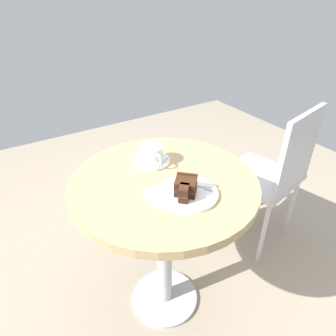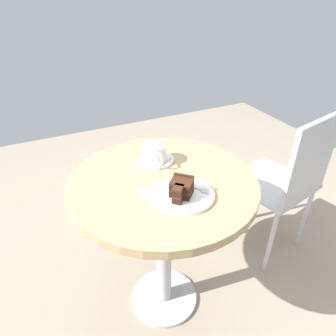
{
  "view_description": "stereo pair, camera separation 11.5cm",
  "coord_description": "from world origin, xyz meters",
  "px_view_note": "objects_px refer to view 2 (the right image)",
  "views": [
    {
      "loc": [
        0.82,
        -0.49,
        1.38
      ],
      "look_at": [
        -0.01,
        0.03,
        0.78
      ],
      "focal_mm": 32.0,
      "sensor_mm": 36.0,
      "label": 1
    },
    {
      "loc": [
        0.87,
        -0.39,
        1.38
      ],
      "look_at": [
        -0.01,
        0.03,
        0.78
      ],
      "focal_mm": 32.0,
      "sensor_mm": 36.0,
      "label": 2
    }
  ],
  "objects_px": {
    "fork": "(197,189)",
    "cafe_chair": "(288,178)",
    "cake_slice": "(181,188)",
    "teaspoon": "(162,164)",
    "saucer": "(155,160)",
    "cake_plate": "(183,194)",
    "napkin": "(162,193)",
    "coffee_cup": "(154,153)"
  },
  "relations": [
    {
      "from": "teaspoon",
      "to": "fork",
      "type": "xyz_separation_m",
      "value": [
        0.21,
        0.04,
        0.0
      ]
    },
    {
      "from": "cake_slice",
      "to": "napkin",
      "type": "relative_size",
      "value": 0.67
    },
    {
      "from": "saucer",
      "to": "fork",
      "type": "xyz_separation_m",
      "value": [
        0.27,
        0.05,
        0.01
      ]
    },
    {
      "from": "cafe_chair",
      "to": "coffee_cup",
      "type": "bearing_deg",
      "value": -21.21
    },
    {
      "from": "teaspoon",
      "to": "coffee_cup",
      "type": "bearing_deg",
      "value": -103.84
    },
    {
      "from": "saucer",
      "to": "fork",
      "type": "distance_m",
      "value": 0.27
    },
    {
      "from": "teaspoon",
      "to": "napkin",
      "type": "height_order",
      "value": "teaspoon"
    },
    {
      "from": "teaspoon",
      "to": "cafe_chair",
      "type": "xyz_separation_m",
      "value": [
        0.06,
        0.68,
        -0.22
      ]
    },
    {
      "from": "cake_plate",
      "to": "napkin",
      "type": "bearing_deg",
      "value": -123.91
    },
    {
      "from": "cake_slice",
      "to": "cafe_chair",
      "type": "distance_m",
      "value": 0.77
    },
    {
      "from": "teaspoon",
      "to": "cake_plate",
      "type": "distance_m",
      "value": 0.21
    },
    {
      "from": "saucer",
      "to": "coffee_cup",
      "type": "relative_size",
      "value": 1.17
    },
    {
      "from": "saucer",
      "to": "napkin",
      "type": "xyz_separation_m",
      "value": [
        0.23,
        -0.07,
        -0.0
      ]
    },
    {
      "from": "coffee_cup",
      "to": "cafe_chair",
      "type": "bearing_deg",
      "value": 80.85
    },
    {
      "from": "cake_plate",
      "to": "cafe_chair",
      "type": "height_order",
      "value": "cafe_chair"
    },
    {
      "from": "coffee_cup",
      "to": "cake_slice",
      "type": "bearing_deg",
      "value": -3.08
    },
    {
      "from": "coffee_cup",
      "to": "teaspoon",
      "type": "distance_m",
      "value": 0.06
    },
    {
      "from": "teaspoon",
      "to": "cafe_chair",
      "type": "distance_m",
      "value": 0.72
    },
    {
      "from": "napkin",
      "to": "cafe_chair",
      "type": "distance_m",
      "value": 0.8
    },
    {
      "from": "saucer",
      "to": "fork",
      "type": "height_order",
      "value": "fork"
    },
    {
      "from": "cake_slice",
      "to": "fork",
      "type": "distance_m",
      "value": 0.08
    },
    {
      "from": "cake_plate",
      "to": "teaspoon",
      "type": "bearing_deg",
      "value": 176.23
    },
    {
      "from": "napkin",
      "to": "cafe_chair",
      "type": "height_order",
      "value": "cafe_chair"
    },
    {
      "from": "fork",
      "to": "teaspoon",
      "type": "bearing_deg",
      "value": 157.14
    },
    {
      "from": "coffee_cup",
      "to": "cake_slice",
      "type": "xyz_separation_m",
      "value": [
        0.27,
        -0.01,
        -0.0
      ]
    },
    {
      "from": "cafe_chair",
      "to": "fork",
      "type": "bearing_deg",
      "value": 0.96
    },
    {
      "from": "fork",
      "to": "cafe_chair",
      "type": "xyz_separation_m",
      "value": [
        -0.15,
        0.64,
        -0.23
      ]
    },
    {
      "from": "cake_slice",
      "to": "fork",
      "type": "relative_size",
      "value": 0.88
    },
    {
      "from": "cake_slice",
      "to": "teaspoon",
      "type": "bearing_deg",
      "value": 172.81
    },
    {
      "from": "fork",
      "to": "cake_slice",
      "type": "bearing_deg",
      "value": -118.81
    },
    {
      "from": "coffee_cup",
      "to": "teaspoon",
      "type": "relative_size",
      "value": 1.48
    },
    {
      "from": "cake_plate",
      "to": "cake_slice",
      "type": "height_order",
      "value": "cake_slice"
    },
    {
      "from": "saucer",
      "to": "coffee_cup",
      "type": "xyz_separation_m",
      "value": [
        0.01,
        -0.01,
        0.04
      ]
    },
    {
      "from": "napkin",
      "to": "cafe_chair",
      "type": "bearing_deg",
      "value": 97.9
    },
    {
      "from": "coffee_cup",
      "to": "cake_plate",
      "type": "height_order",
      "value": "coffee_cup"
    },
    {
      "from": "teaspoon",
      "to": "cake_plate",
      "type": "xyz_separation_m",
      "value": [
        0.21,
        -0.01,
        -0.01
      ]
    },
    {
      "from": "cafe_chair",
      "to": "cake_slice",
      "type": "bearing_deg",
      "value": 0.22
    },
    {
      "from": "coffee_cup",
      "to": "napkin",
      "type": "bearing_deg",
      "value": -16.2
    },
    {
      "from": "saucer",
      "to": "cake_slice",
      "type": "distance_m",
      "value": 0.28
    },
    {
      "from": "cake_plate",
      "to": "fork",
      "type": "xyz_separation_m",
      "value": [
        0.0,
        0.06,
        0.01
      ]
    },
    {
      "from": "teaspoon",
      "to": "napkin",
      "type": "bearing_deg",
      "value": 36.51
    },
    {
      "from": "saucer",
      "to": "cake_slice",
      "type": "xyz_separation_m",
      "value": [
        0.28,
        -0.02,
        0.04
      ]
    }
  ]
}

